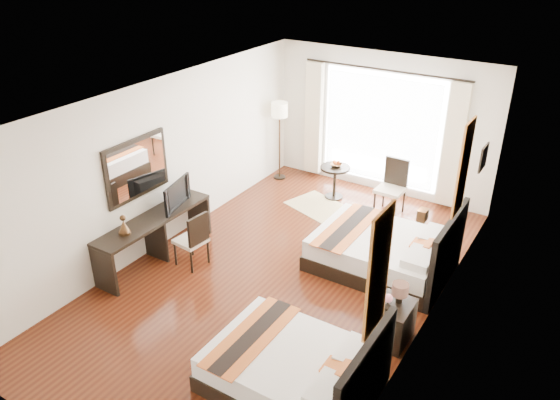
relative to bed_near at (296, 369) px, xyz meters
The scene contains 29 objects.
floor 2.27m from the bed_near, 126.79° to the left, with size 4.50×7.50×0.01m, color #3A140A.
ceiling 3.38m from the bed_near, 126.79° to the left, with size 4.50×7.50×0.02m, color white.
wall_headboard 2.31m from the bed_near, 63.67° to the left, with size 0.01×7.50×2.80m, color silver.
wall_desk 4.18m from the bed_near, 153.33° to the left, with size 0.01×7.50×2.80m, color silver.
wall_window 5.82m from the bed_near, 103.68° to the left, with size 4.50×0.01×2.80m, color silver.
wall_entry 2.62m from the bed_near, 124.87° to the right, with size 4.50×0.01×2.80m, color silver.
window_glass 5.79m from the bed_near, 103.71° to the left, with size 2.40×0.02×2.20m, color white.
sheer_curtain 5.73m from the bed_near, 103.86° to the left, with size 2.30×0.02×2.10m, color white.
drape_left 6.20m from the bed_near, 117.26° to the left, with size 0.35×0.14×2.35m, color beige.
drape_right 5.53m from the bed_near, 88.96° to the left, with size 0.35×0.14×2.35m, color beige.
art_panel_near 1.89m from the bed_near, ahead, with size 0.03×0.50×1.35m, color maroon.
art_panel_far 3.47m from the bed_near, 73.18° to the left, with size 0.03×0.50×1.35m, color maroon.
wall_sconce 2.31m from the bed_near, 58.81° to the left, with size 0.10×0.14×0.14m, color #402A17.
mirror_frame 3.98m from the bed_near, 161.37° to the left, with size 0.04×1.25×0.95m, color black.
mirror_glass 3.95m from the bed_near, 161.24° to the left, with size 0.01×1.12×0.82m, color white.
bed_near is the anchor object (origin of this frame).
bed_far 2.91m from the bed_near, 91.71° to the left, with size 2.08×1.62×1.17m.
nightstand 1.52m from the bed_near, 65.73° to the left, with size 0.47×0.58×0.56m, color black.
table_lamp 1.67m from the bed_near, 65.88° to the left, with size 0.21×0.21×0.34m.
vase 1.41m from the bed_near, 64.49° to the left, with size 0.12×0.12×0.12m, color black.
console_desk 3.55m from the bed_near, 160.18° to the left, with size 0.50×2.20×0.76m, color black.
television 3.78m from the bed_near, 153.28° to the left, with size 0.80×0.10×0.46m, color black.
bronze_figurine 3.45m from the bed_near, 169.69° to the left, with size 0.18×0.18×0.27m, color #402A17, non-canonical shape.
desk_chair 3.05m from the bed_near, 153.26° to the left, with size 0.48×0.48×0.94m.
floor_lamp 6.07m from the bed_near, 124.00° to the left, with size 0.34×0.34×1.67m.
side_table 5.09m from the bed_near, 112.01° to the left, with size 0.58×0.58×0.67m, color black.
fruit_bowl 5.12m from the bed_near, 111.88° to the left, with size 0.23×0.23×0.06m, color #412C17.
window_chair 4.75m from the bed_near, 98.86° to the left, with size 0.50×0.50×1.05m.
jute_rug 4.61m from the bed_near, 114.71° to the left, with size 1.24×0.84×0.01m, color tan.
Camera 1 is at (3.72, -5.93, 4.89)m, focal length 35.00 mm.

